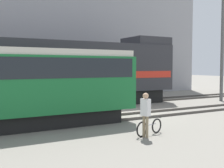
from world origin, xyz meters
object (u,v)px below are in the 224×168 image
object	(u,v)px
bicycle	(149,127)
person	(146,110)
utility_pole_center	(222,42)
freight_locomotive	(50,73)
streetcar	(9,84)

from	to	relation	value
bicycle	person	size ratio (longest dim) A/B	0.88
person	utility_pole_center	size ratio (longest dim) A/B	0.18
freight_locomotive	bicycle	world-z (taller)	freight_locomotive
bicycle	utility_pole_center	world-z (taller)	utility_pole_center
freight_locomotive	bicycle	distance (m)	9.62
streetcar	bicycle	bearing A→B (deg)	-37.81
streetcar	utility_pole_center	bearing A→B (deg)	9.44
streetcar	bicycle	size ratio (longest dim) A/B	7.52
freight_locomotive	utility_pole_center	world-z (taller)	utility_pole_center
freight_locomotive	bicycle	size ratio (longest dim) A/B	12.18
streetcar	utility_pole_center	xyz separation A→B (m)	(16.72, 2.78, 2.74)
streetcar	person	size ratio (longest dim) A/B	6.59
utility_pole_center	bicycle	bearing A→B (deg)	-151.26
bicycle	utility_pole_center	size ratio (longest dim) A/B	0.16
freight_locomotive	utility_pole_center	size ratio (longest dim) A/B	1.97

